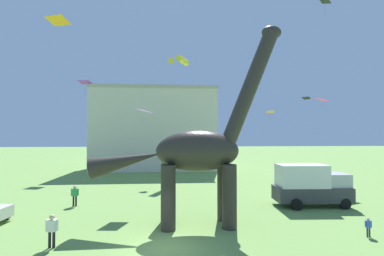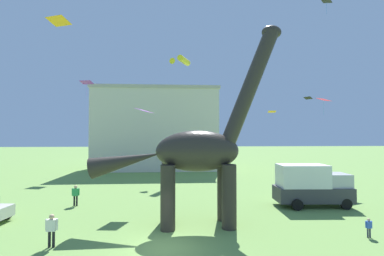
# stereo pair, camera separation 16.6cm
# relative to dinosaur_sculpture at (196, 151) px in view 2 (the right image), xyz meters

# --- Properties ---
(ground_plane) EXTENTS (240.00, 240.00, 0.00)m
(ground_plane) POSITION_rel_dinosaur_sculpture_xyz_m (-1.90, -3.39, -4.49)
(ground_plane) COLOR #6B9347
(dinosaur_sculpture) EXTENTS (11.89, 2.52, 12.43)m
(dinosaur_sculpture) POSITION_rel_dinosaur_sculpture_xyz_m (0.00, 0.00, 0.00)
(dinosaur_sculpture) COLOR #2D2823
(dinosaur_sculpture) RESTS_ON ground_plane
(parked_box_truck) EXTENTS (5.71, 2.40, 3.20)m
(parked_box_truck) POSITION_rel_dinosaur_sculpture_xyz_m (9.16, 3.69, -2.85)
(parked_box_truck) COLOR #38383D
(parked_box_truck) RESTS_ON ground_plane
(person_vendor_side) EXTENTS (0.38, 0.17, 1.02)m
(person_vendor_side) POSITION_rel_dinosaur_sculpture_xyz_m (9.01, -2.72, -3.87)
(person_vendor_side) COLOR #2D3347
(person_vendor_side) RESTS_ON ground_plane
(person_far_spectator) EXTENTS (0.59, 0.26, 1.59)m
(person_far_spectator) POSITION_rel_dinosaur_sculpture_xyz_m (-8.96, 5.02, -3.53)
(person_far_spectator) COLOR black
(person_far_spectator) RESTS_ON ground_plane
(person_photographer) EXTENTS (0.60, 0.26, 1.60)m
(person_photographer) POSITION_rel_dinosaur_sculpture_xyz_m (-7.34, -2.88, -3.52)
(person_photographer) COLOR black
(person_photographer) RESTS_ON ground_plane
(kite_near_low) EXTENTS (1.25, 1.26, 1.28)m
(kite_near_low) POSITION_rel_dinosaur_sculpture_xyz_m (11.67, 5.52, 12.51)
(kite_near_low) COLOR black
(kite_drifting) EXTENTS (1.60, 1.88, 0.35)m
(kite_drifting) POSITION_rel_dinosaur_sculpture_xyz_m (-3.78, 5.49, 2.96)
(kite_drifting) COLOR purple
(kite_high_right) EXTENTS (1.17, 0.94, 1.33)m
(kite_high_right) POSITION_rel_dinosaur_sculpture_xyz_m (12.33, 20.46, 4.27)
(kite_high_right) COLOR orange
(kite_apex) EXTENTS (1.84, 1.50, 2.04)m
(kite_apex) POSITION_rel_dinosaur_sculpture_xyz_m (-13.55, 22.04, 8.36)
(kite_apex) COLOR purple
(kite_mid_left) EXTENTS (1.17, 1.26, 0.29)m
(kite_mid_left) POSITION_rel_dinosaur_sculpture_xyz_m (17.19, 19.72, 6.15)
(kite_mid_left) COLOR black
(kite_trailing) EXTENTS (1.70, 1.50, 1.83)m
(kite_trailing) POSITION_rel_dinosaur_sculpture_xyz_m (14.40, 10.94, 4.73)
(kite_trailing) COLOR red
(kite_mid_center) EXTENTS (1.71, 1.49, 0.29)m
(kite_mid_center) POSITION_rel_dinosaur_sculpture_xyz_m (-9.52, 2.87, 9.03)
(kite_mid_center) COLOR orange
(kite_far_left) EXTENTS (2.99, 3.03, 0.87)m
(kite_far_left) POSITION_rel_dinosaur_sculpture_xyz_m (-0.31, 21.04, 11.39)
(kite_far_left) COLOR yellow
(background_building_block) EXTENTS (19.64, 11.71, 13.04)m
(background_building_block) POSITION_rel_dinosaur_sculpture_xyz_m (-4.16, 29.69, 2.03)
(background_building_block) COLOR beige
(background_building_block) RESTS_ON ground_plane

